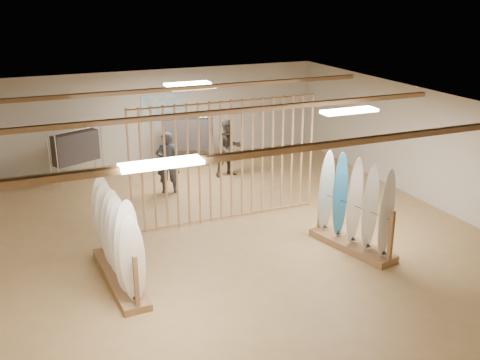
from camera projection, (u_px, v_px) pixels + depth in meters
name	position (u px, v px, depth m)	size (l,w,h in m)	color
floor	(240.00, 231.00, 12.46)	(12.00, 12.00, 0.00)	#A5814F
ceiling	(240.00, 107.00, 11.55)	(12.00, 12.00, 0.00)	gray
wall_back	(164.00, 115.00, 17.22)	(12.00, 12.00, 0.00)	beige
wall_front	(434.00, 313.00, 6.79)	(12.00, 12.00, 0.00)	beige
wall_right	(426.00, 146.00, 13.85)	(12.00, 12.00, 0.00)	beige
ceiling_slats	(240.00, 110.00, 11.57)	(9.50, 6.12, 0.10)	olive
light_panels	(240.00, 110.00, 11.57)	(1.20, 0.35, 0.06)	white
bamboo_partition	(226.00, 161.00, 12.70)	(4.45, 0.05, 2.78)	tan
poster	(164.00, 109.00, 17.14)	(1.40, 0.03, 0.90)	#3780C0
rack_left	(118.00, 251.00, 10.16)	(0.59, 2.54, 1.76)	olive
rack_right	(354.00, 220.00, 11.42)	(0.99, 2.07, 1.91)	olive
clothing_rack_a	(76.00, 148.00, 15.34)	(1.32, 0.86, 1.49)	silver
clothing_rack_b	(188.00, 134.00, 16.54)	(1.41, 0.74, 1.56)	silver
shopper_a	(168.00, 159.00, 14.50)	(0.68, 0.46, 1.86)	#292B32
shopper_b	(229.00, 144.00, 15.80)	(0.89, 0.70, 1.85)	#302C25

